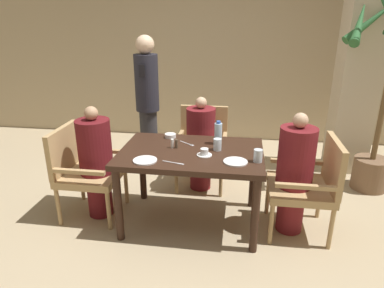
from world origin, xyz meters
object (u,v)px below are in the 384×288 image
Objects in this scene: chair_left_side at (83,168)px; glass_tall_mid at (217,144)px; diner_in_left_chair at (96,161)px; glass_tall_near at (258,156)px; chair_right_side at (310,182)px; potted_palm at (384,96)px; plate_main_right at (145,160)px; bowl_small at (170,136)px; teacup_with_saucer at (204,153)px; chair_far_side at (202,143)px; plate_main_left at (235,162)px; diner_in_far_chair at (201,143)px; standing_host at (147,101)px; diner_in_right_chair at (294,173)px; water_bottle at (218,133)px.

glass_tall_mid is (1.30, 0.05, 0.29)m from chair_left_side.
diner_in_left_chair is 10.29× the size of glass_tall_near.
potted_palm reaches higher than chair_right_side.
diner_in_left_chair reaches higher than plate_main_right.
bowl_small is (0.09, 0.62, 0.01)m from plate_main_right.
teacup_with_saucer is (-0.94, -0.09, 0.26)m from chair_right_side.
plate_main_left is (0.41, -1.07, 0.25)m from chair_far_side.
diner_in_far_chair is 9.53× the size of bowl_small.
plate_main_left is 1.00× the size of plate_main_right.
chair_left_side is at bearing 172.07° from plate_main_left.
chair_far_side is 0.53× the size of standing_host.
glass_tall_near is at bearing -8.99° from teacup_with_saucer.
diner_in_right_chair is at bearing 0.00° from chair_left_side.
chair_right_side reaches higher than glass_tall_mid.
teacup_with_saucer is at bearing -55.58° from standing_host.
chair_left_side is 0.53× the size of standing_host.
chair_right_side is (2.00, 0.00, -0.08)m from diner_in_left_chair.
potted_palm is at bearing 40.66° from glass_tall_near.
diner_in_far_chair is at bearing 142.30° from diner_in_right_chair.
plate_main_left is at bearing -167.23° from glass_tall_near.
chair_far_side is 0.65m from bowl_small.
diner_in_right_chair is 5.55× the size of plate_main_left.
diner_in_right_chair reaches higher than teacup_with_saucer.
diner_in_far_chair is 0.91m from standing_host.
chair_right_side is 1.40m from bowl_small.
diner_in_right_chair is (1.86, 0.00, 0.01)m from diner_in_left_chair.
chair_far_side is 1.27m from diner_in_right_chair.
diner_in_right_chair is (0.93, -0.72, 0.03)m from diner_in_far_chair.
chair_right_side is at bearing -33.81° from diner_in_far_chair.
teacup_with_saucer is (0.48, 0.20, 0.02)m from plate_main_right.
potted_palm is 11.65× the size of plate_main_right.
chair_left_side is 4.41× the size of plate_main_left.
glass_tall_mid is at bearing -151.17° from potted_palm.
chair_far_side is at bearing 110.80° from plate_main_left.
plate_main_left is at bearing -50.28° from standing_host.
chair_left_side is at bearing 175.65° from teacup_with_saucer.
teacup_with_saucer is 1.19× the size of bowl_small.
diner_in_right_chair is 10.03× the size of bowl_small.
diner_in_far_chair reaches higher than chair_right_side.
diner_in_far_chair reaches higher than water_bottle.
diner_in_far_chair is 5.27× the size of plate_main_left.
potted_palm is at bearing 28.83° from glass_tall_mid.
glass_tall_mid is at bearing 2.65° from diner_in_left_chair.
plate_main_left is 1.52× the size of teacup_with_saucer.
standing_host is at bearing 72.83° from chair_left_side.
potted_palm is at bearing 7.99° from diner_in_far_chair.
standing_host is (-0.72, 0.28, 0.41)m from chair_far_side.
diner_in_far_chair reaches higher than chair_far_side.
chair_right_side is at bearing 17.16° from plate_main_left.
diner_in_right_chair is at bearing -4.43° from glass_tall_mid.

